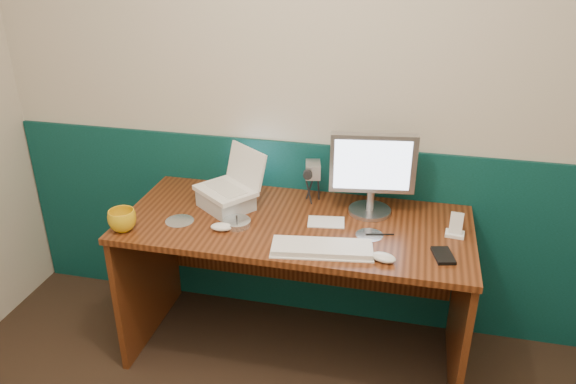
% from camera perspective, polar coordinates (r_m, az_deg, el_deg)
% --- Properties ---
extents(back_wall, '(3.50, 0.04, 2.50)m').
position_cam_1_polar(back_wall, '(2.71, 4.89, 9.74)').
color(back_wall, beige).
rests_on(back_wall, ground).
extents(wainscot, '(3.48, 0.02, 1.00)m').
position_cam_1_polar(wainscot, '(2.99, 4.33, -4.28)').
color(wainscot, '#07322B').
rests_on(wainscot, ground).
extents(desk, '(1.60, 0.70, 0.75)m').
position_cam_1_polar(desk, '(2.78, 0.71, -9.84)').
color(desk, '#3D1B0B').
rests_on(desk, ground).
extents(laptop_riser, '(0.30, 0.30, 0.08)m').
position_cam_1_polar(laptop_riser, '(2.70, -6.34, -0.85)').
color(laptop_riser, silver).
rests_on(laptop_riser, desk).
extents(laptop, '(0.34, 0.32, 0.22)m').
position_cam_1_polar(laptop, '(2.64, -6.49, 2.10)').
color(laptop, white).
rests_on(laptop, laptop_riser).
extents(monitor, '(0.40, 0.17, 0.39)m').
position_cam_1_polar(monitor, '(2.61, 8.55, 1.75)').
color(monitor, '#A8A7AC').
rests_on(monitor, desk).
extents(keyboard, '(0.43, 0.20, 0.02)m').
position_cam_1_polar(keyboard, '(2.35, 3.46, -5.79)').
color(keyboard, white).
rests_on(keyboard, desk).
extents(mouse_right, '(0.12, 0.09, 0.03)m').
position_cam_1_polar(mouse_right, '(2.31, 9.67, -6.57)').
color(mouse_right, white).
rests_on(mouse_right, desk).
extents(mouse_left, '(0.11, 0.07, 0.03)m').
position_cam_1_polar(mouse_left, '(2.52, -6.75, -3.54)').
color(mouse_left, white).
rests_on(mouse_left, desk).
extents(mug, '(0.14, 0.14, 0.10)m').
position_cam_1_polar(mug, '(2.59, -16.49, -2.77)').
color(mug, gold).
rests_on(mug, desk).
extents(camcorder, '(0.12, 0.15, 0.20)m').
position_cam_1_polar(camcorder, '(2.73, 2.53, 1.03)').
color(camcorder, '#A7A7AB').
rests_on(camcorder, desk).
extents(cd_spindle, '(0.13, 0.13, 0.03)m').
position_cam_1_polar(cd_spindle, '(2.55, -5.21, -3.14)').
color(cd_spindle, silver).
rests_on(cd_spindle, desk).
extents(cd_loose_a, '(0.13, 0.13, 0.00)m').
position_cam_1_polar(cd_loose_a, '(2.63, -10.95, -2.90)').
color(cd_loose_a, '#B2B7C2').
rests_on(cd_loose_a, desk).
extents(cd_loose_b, '(0.12, 0.12, 0.00)m').
position_cam_1_polar(cd_loose_b, '(2.50, 8.27, -4.33)').
color(cd_loose_b, silver).
rests_on(cd_loose_b, desk).
extents(pen, '(0.12, 0.03, 0.01)m').
position_cam_1_polar(pen, '(2.50, 9.32, -4.27)').
color(pen, black).
rests_on(pen, desk).
extents(papers, '(0.18, 0.13, 0.00)m').
position_cam_1_polar(papers, '(2.58, 3.89, -3.07)').
color(papers, white).
rests_on(papers, desk).
extents(dock, '(0.09, 0.07, 0.02)m').
position_cam_1_polar(dock, '(2.57, 16.58, -4.12)').
color(dock, white).
rests_on(dock, desk).
extents(music_player, '(0.06, 0.03, 0.10)m').
position_cam_1_polar(music_player, '(2.54, 16.73, -3.03)').
color(music_player, white).
rests_on(music_player, dock).
extents(pda, '(0.10, 0.14, 0.01)m').
position_cam_1_polar(pda, '(2.40, 15.50, -6.24)').
color(pda, black).
rests_on(pda, desk).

